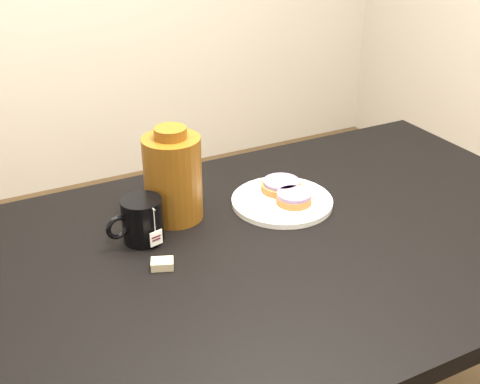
% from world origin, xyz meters
% --- Properties ---
extents(table, '(1.40, 0.90, 0.75)m').
position_xyz_m(table, '(0.00, 0.00, 0.67)').
color(table, black).
rests_on(table, ground_plane).
extents(plate, '(0.25, 0.25, 0.02)m').
position_xyz_m(plate, '(0.05, 0.14, 0.76)').
color(plate, white).
rests_on(plate, table).
extents(bagel_back, '(0.14, 0.14, 0.03)m').
position_xyz_m(bagel_back, '(0.07, 0.18, 0.78)').
color(bagel_back, brown).
rests_on(bagel_back, plate).
extents(bagel_front, '(0.12, 0.12, 0.03)m').
position_xyz_m(bagel_front, '(0.07, 0.11, 0.78)').
color(bagel_front, brown).
rests_on(bagel_front, plate).
extents(mug, '(0.14, 0.11, 0.10)m').
position_xyz_m(mug, '(-0.30, 0.14, 0.80)').
color(mug, black).
rests_on(mug, table).
extents(teabag_pouch, '(0.05, 0.05, 0.02)m').
position_xyz_m(teabag_pouch, '(-0.30, 0.02, 0.76)').
color(teabag_pouch, '#C6B793').
rests_on(teabag_pouch, table).
extents(bagel_package, '(0.17, 0.17, 0.22)m').
position_xyz_m(bagel_package, '(-0.20, 0.20, 0.85)').
color(bagel_package, '#552D0B').
rests_on(bagel_package, table).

